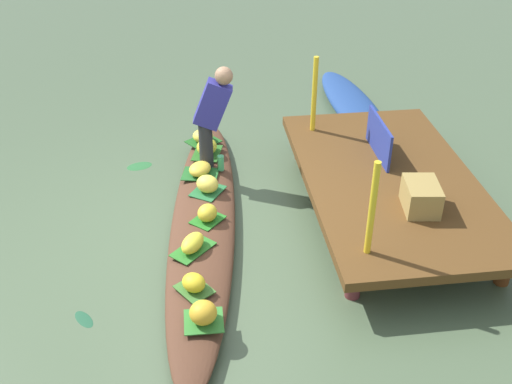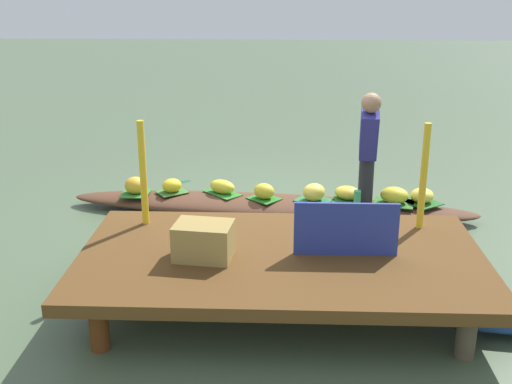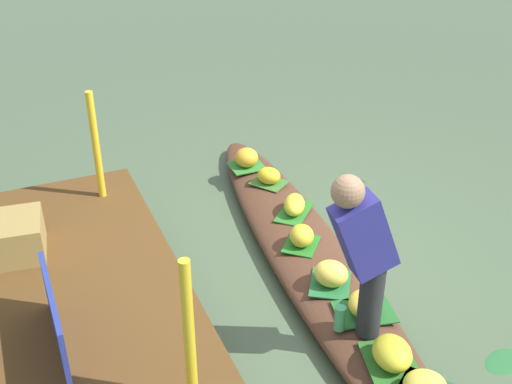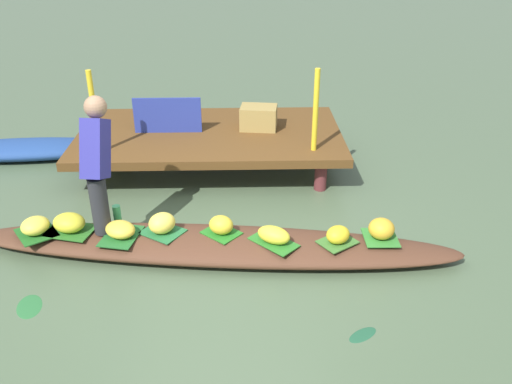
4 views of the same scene
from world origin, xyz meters
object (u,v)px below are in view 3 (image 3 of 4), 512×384
vendor_boat (310,258)px  produce_crate (20,236)px  banana_bunch_7 (302,236)px  market_banner (55,319)px  banana_bunch_5 (294,205)px  water_bottle (340,318)px  banana_bunch_2 (246,157)px  banana_bunch_4 (365,304)px  vendor_person (364,249)px  banana_bunch_3 (331,274)px  banana_bunch_6 (392,353)px  banana_bunch_1 (269,176)px

vendor_boat → produce_crate: bearing=83.2°
vendor_boat → banana_bunch_7: bearing=40.5°
vendor_boat → market_banner: 2.18m
banana_bunch_5 → water_bottle: 1.51m
banana_bunch_2 → produce_crate: (-1.03, 2.19, 0.28)m
banana_bunch_4 → produce_crate: 2.50m
vendor_person → market_banner: (0.39, 1.82, -0.24)m
banana_bunch_3 → banana_bunch_6: banana_bunch_3 is taller
water_bottle → banana_bunch_1: bearing=-11.1°
banana_bunch_2 → banana_bunch_5: bearing=-177.2°
banana_bunch_2 → banana_bunch_7: bearing=175.2°
banana_bunch_6 → vendor_boat: bearing=-5.3°
banana_bunch_4 → vendor_person: bearing=133.5°
banana_bunch_3 → banana_bunch_6: bearing=177.1°
vendor_boat → banana_bunch_1: 1.13m
banana_bunch_2 → banana_bunch_3: (-1.99, 0.16, -0.00)m
banana_bunch_6 → vendor_person: size_ratio=0.24×
produce_crate → banana_bunch_2: bearing=-64.7°
banana_bunch_1 → banana_bunch_7: bearing=170.0°
banana_bunch_1 → banana_bunch_6: bearing=173.9°
banana_bunch_3 → water_bottle: (-0.45, 0.18, -0.01)m
banana_bunch_1 → banana_bunch_4: bearing=175.5°
banana_bunch_3 → banana_bunch_6: 0.86m
banana_bunch_3 → banana_bunch_2: bearing=-4.5°
banana_bunch_3 → banana_bunch_4: (-0.37, -0.06, -0.02)m
vendor_person → banana_bunch_4: bearing=-46.5°
banana_bunch_1 → vendor_person: (-2.12, 0.33, 0.61)m
vendor_person → produce_crate: size_ratio=2.79×
banana_bunch_5 → water_bottle: size_ratio=1.67×
banana_bunch_3 → produce_crate: size_ratio=0.58×
banana_bunch_3 → banana_bunch_4: bearing=-170.3°
banana_bunch_4 → banana_bunch_7: size_ratio=1.27×
banana_bunch_4 → water_bottle: water_bottle is taller
banana_bunch_6 → produce_crate: 2.71m
banana_bunch_6 → water_bottle: (0.41, 0.14, 0.00)m
banana_bunch_2 → market_banner: (-2.14, 2.09, 0.36)m
banana_bunch_2 → banana_bunch_4: banana_bunch_2 is taller
water_bottle → banana_bunch_2: bearing=-7.9°
banana_bunch_6 → vendor_person: 0.69m
water_bottle → market_banner: 1.82m
banana_bunch_3 → produce_crate: (0.95, 2.04, 0.29)m
banana_bunch_4 → produce_crate: bearing=57.8°
banana_bunch_1 → water_bottle: size_ratio=1.22×
banana_bunch_5 → banana_bunch_6: 1.89m
banana_bunch_2 → produce_crate: produce_crate is taller
banana_bunch_1 → vendor_person: size_ratio=0.18×
banana_bunch_6 → market_banner: market_banner is taller
banana_bunch_1 → market_banner: size_ratio=0.28×
vendor_person → produce_crate: vendor_person is taller
banana_bunch_5 → banana_bunch_6: (-1.87, 0.25, 0.01)m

